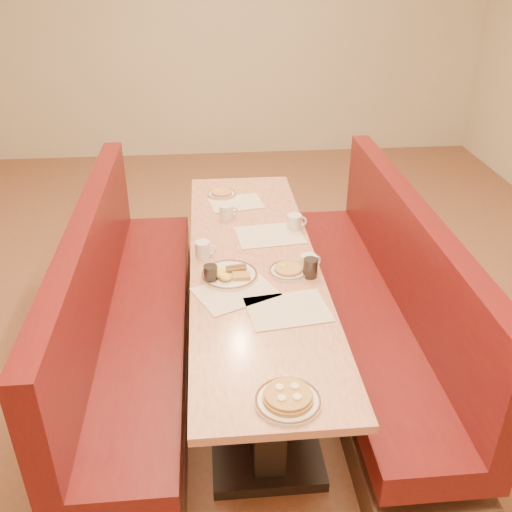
{
  "coord_description": "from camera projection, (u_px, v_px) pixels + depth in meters",
  "views": [
    {
      "loc": [
        -0.24,
        -2.72,
        2.32
      ],
      "look_at": [
        0.0,
        -0.12,
        0.85
      ],
      "focal_mm": 40.0,
      "sensor_mm": 36.0,
      "label": 1
    }
  ],
  "objects": [
    {
      "name": "eggs_plate",
      "position": [
        229.0,
        274.0,
        2.99
      ],
      "size": [
        0.3,
        0.3,
        0.06
      ],
      "rotation": [
        0.0,
        0.0,
        0.0
      ],
      "color": "silver",
      "rests_on": "diner_table"
    },
    {
      "name": "room_envelope",
      "position": [
        254.0,
        34.0,
        2.57
      ],
      "size": [
        6.04,
        8.04,
        2.82
      ],
      "color": "beige",
      "rests_on": "ground"
    },
    {
      "name": "extra_plate_mid",
      "position": [
        288.0,
        270.0,
        3.03
      ],
      "size": [
        0.21,
        0.21,
        0.04
      ],
      "rotation": [
        0.0,
        0.0,
        -0.24
      ],
      "color": "silver",
      "rests_on": "diner_table"
    },
    {
      "name": "pancake_plate",
      "position": [
        288.0,
        399.0,
        2.18
      ],
      "size": [
        0.26,
        0.26,
        0.06
      ],
      "rotation": [
        0.0,
        0.0,
        0.35
      ],
      "color": "silver",
      "rests_on": "diner_table"
    },
    {
      "name": "placemat_far_left",
      "position": [
        236.0,
        203.0,
        3.83
      ],
      "size": [
        0.38,
        0.31,
        0.0
      ],
      "primitive_type": "cube",
      "rotation": [
        0.0,
        0.0,
        0.18
      ],
      "color": "#FDE7C6",
      "rests_on": "diner_table"
    },
    {
      "name": "placemat_near_left",
      "position": [
        236.0,
        292.0,
        2.87
      ],
      "size": [
        0.47,
        0.42,
        0.0
      ],
      "primitive_type": "cube",
      "rotation": [
        0.0,
        0.0,
        0.43
      ],
      "color": "#FDE7C6",
      "rests_on": "diner_table"
    },
    {
      "name": "ground",
      "position": [
        254.0,
        367.0,
        3.51
      ],
      "size": [
        8.0,
        8.0,
        0.0
      ],
      "primitive_type": "plane",
      "color": "#9E6647",
      "rests_on": "ground"
    },
    {
      "name": "extra_plate_far",
      "position": [
        221.0,
        194.0,
        3.94
      ],
      "size": [
        0.2,
        0.2,
        0.04
      ],
      "rotation": [
        0.0,
        0.0,
        -0.28
      ],
      "color": "silver",
      "rests_on": "diner_table"
    },
    {
      "name": "booth_right",
      "position": [
        376.0,
        312.0,
        3.39
      ],
      "size": [
        0.55,
        2.5,
        1.05
      ],
      "color": "#4C3326",
      "rests_on": "ground"
    },
    {
      "name": "placemat_near_right",
      "position": [
        288.0,
        309.0,
        2.74
      ],
      "size": [
        0.42,
        0.34,
        0.0
      ],
      "primitive_type": "cube",
      "rotation": [
        0.0,
        0.0,
        0.14
      ],
      "color": "#FDE7C6",
      "rests_on": "diner_table"
    },
    {
      "name": "booth_left",
      "position": [
        128.0,
        326.0,
        3.28
      ],
      "size": [
        0.55,
        2.5,
        1.05
      ],
      "color": "#4C3326",
      "rests_on": "ground"
    },
    {
      "name": "soda_tumbler_near",
      "position": [
        211.0,
        274.0,
        2.93
      ],
      "size": [
        0.07,
        0.07,
        0.1
      ],
      "color": "black",
      "rests_on": "diner_table"
    },
    {
      "name": "soda_tumbler_mid",
      "position": [
        310.0,
        268.0,
        2.98
      ],
      "size": [
        0.08,
        0.08,
        0.1
      ],
      "color": "black",
      "rests_on": "diner_table"
    },
    {
      "name": "placemat_far_right",
      "position": [
        270.0,
        235.0,
        3.42
      ],
      "size": [
        0.42,
        0.33,
        0.0
      ],
      "primitive_type": "cube",
      "rotation": [
        0.0,
        0.0,
        0.11
      ],
      "color": "#FDE7C6",
      "rests_on": "diner_table"
    },
    {
      "name": "coffee_mug_a",
      "position": [
        309.0,
        263.0,
        3.03
      ],
      "size": [
        0.12,
        0.09,
        0.09
      ],
      "rotation": [
        0.0,
        0.0,
        0.43
      ],
      "color": "silver",
      "rests_on": "diner_table"
    },
    {
      "name": "coffee_mug_d",
      "position": [
        227.0,
        212.0,
        3.6
      ],
      "size": [
        0.12,
        0.09,
        0.09
      ],
      "rotation": [
        0.0,
        0.0,
        0.11
      ],
      "color": "silver",
      "rests_on": "diner_table"
    },
    {
      "name": "diner_table",
      "position": [
        254.0,
        317.0,
        3.33
      ],
      "size": [
        0.7,
        2.5,
        0.75
      ],
      "color": "black",
      "rests_on": "ground"
    },
    {
      "name": "coffee_mug_c",
      "position": [
        295.0,
        222.0,
        3.47
      ],
      "size": [
        0.12,
        0.09,
        0.09
      ],
      "rotation": [
        0.0,
        0.0,
        0.09
      ],
      "color": "silver",
      "rests_on": "diner_table"
    },
    {
      "name": "coffee_mug_b",
      "position": [
        203.0,
        249.0,
        3.17
      ],
      "size": [
        0.12,
        0.08,
        0.09
      ],
      "rotation": [
        0.0,
        0.0,
        -0.19
      ],
      "color": "silver",
      "rests_on": "diner_table"
    }
  ]
}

